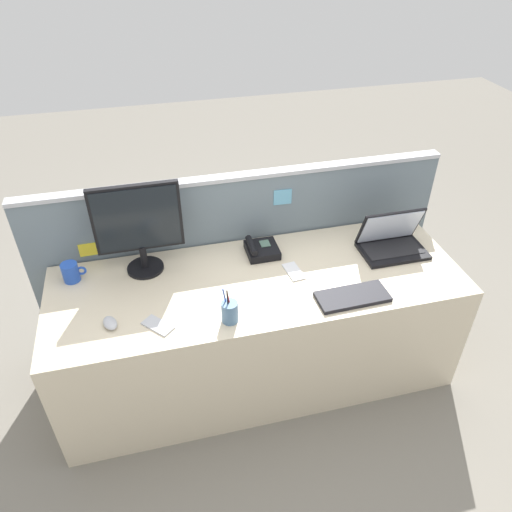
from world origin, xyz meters
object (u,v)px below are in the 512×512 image
Objects in this scene: cell_phone_white_slab at (294,271)px; cell_phone_silver_slab at (158,325)px; desktop_monitor at (138,224)px; computer_mouse_right_hand at (110,323)px; coffee_mug at (71,272)px; laptop at (392,240)px; desk_phone at (261,249)px; pen_cup at (230,312)px; keyboard_main at (353,297)px.

cell_phone_silver_slab is (-0.74, -0.24, 0.00)m from cell_phone_white_slab.
desktop_monitor reaches higher than cell_phone_white_slab.
desktop_monitor is 3.32× the size of cell_phone_silver_slab.
coffee_mug is (-0.19, 0.40, 0.04)m from computer_mouse_right_hand.
cell_phone_white_slab is at bearing -173.45° from laptop.
desk_phone is 0.56m from pen_cup.
cell_phone_white_slab is at bearing 127.62° from keyboard_main.
desktop_monitor is at bearing 51.41° from cell_phone_silver_slab.
keyboard_main is 2.39× the size of cell_phone_silver_slab.
laptop reaches higher than cell_phone_silver_slab.
computer_mouse_right_hand is (-1.56, -0.25, -0.05)m from laptop.
keyboard_main is 2.35× the size of cell_phone_white_slab.
cell_phone_white_slab is 1.01× the size of cell_phone_silver_slab.
desktop_monitor is at bearing 151.65° from keyboard_main.
coffee_mug is (-1.37, 0.49, 0.04)m from keyboard_main.
coffee_mug is (-1.75, 0.15, -0.01)m from laptop.
computer_mouse_right_hand reaches higher than cell_phone_silver_slab.
computer_mouse_right_hand is at bearing -176.43° from cell_phone_white_slab.
pen_cup reaches higher than computer_mouse_right_hand.
laptop is 1.58m from computer_mouse_right_hand.
keyboard_main is 3.64× the size of computer_mouse_right_hand.
cell_phone_silver_slab is at bearing 176.29° from keyboard_main.
coffee_mug is at bearing 97.36° from computer_mouse_right_hand.
desktop_monitor reaches higher than laptop.
cell_phone_white_slab is (-0.22, 0.27, -0.01)m from keyboard_main.
keyboard_main is at bearing -44.17° from cell_phone_silver_slab.
cell_phone_silver_slab is at bearing -169.28° from cell_phone_white_slab.
laptop is at bearing -29.17° from cell_phone_silver_slab.
desk_phone is 1.18× the size of cell_phone_silver_slab.
cell_phone_silver_slab is (-0.97, 0.04, -0.01)m from keyboard_main.
keyboard_main is at bearing -22.87° from computer_mouse_right_hand.
desktop_monitor is at bearing 178.06° from desk_phone.
desk_phone is 0.76m from cell_phone_silver_slab.
cell_phone_white_slab is at bearing -24.33° from cell_phone_silver_slab.
keyboard_main is 2.93× the size of coffee_mug.
keyboard_main is at bearing -53.81° from desk_phone.
desktop_monitor is at bearing 173.33° from laptop.
desk_phone is 0.49× the size of keyboard_main.
cell_phone_silver_slab is at bearing 172.60° from pen_cup.
computer_mouse_right_hand is at bearing -155.11° from desk_phone.
keyboard_main is 1.90× the size of pen_cup.
coffee_mug reaches higher than keyboard_main.
coffee_mug is (-0.38, -0.01, -0.23)m from desktop_monitor.
pen_cup reaches higher than cell_phone_silver_slab.
desktop_monitor is 0.69m from desk_phone.
coffee_mug is at bearing 158.77° from keyboard_main.
desktop_monitor is at bearing 156.53° from cell_phone_white_slab.
desk_phone is 0.94× the size of pen_cup.
desktop_monitor reaches higher than keyboard_main.
coffee_mug reaches higher than desk_phone.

